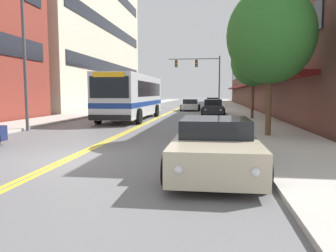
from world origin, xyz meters
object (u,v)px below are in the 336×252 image
Objects in this scene: street_tree_right_near at (271,35)px; traffic_signal_mast at (202,71)px; car_black_parked_left_near at (144,104)px; car_charcoal_parked_right_far at (213,108)px; street_tree_right_mid at (253,62)px; city_bus at (132,95)px; car_champagne_parked_right_foreground at (215,146)px; car_beige_parked_right_mid at (213,103)px; car_white_parked_left_far at (132,106)px; car_silver_moving_lead at (190,105)px; street_lamp_left_near at (32,44)px.

traffic_signal_mast is at bearing 97.22° from street_tree_right_near.
car_black_parked_left_near is 14.20m from car_charcoal_parked_right_far.
city_bus is at bearing -176.42° from street_tree_right_mid.
traffic_signal_mast is at bearing 95.59° from car_charcoal_parked_right_far.
car_champagne_parked_right_foreground is 37.60m from car_beige_parked_right_mid.
street_tree_right_near reaches higher than car_white_parked_left_far.
car_champagne_parked_right_foreground is at bearing -110.05° from street_tree_right_near.
car_silver_moving_lead is (3.50, 12.86, -1.22)m from city_bus.
city_bus is 2.44× the size of car_silver_moving_lead.
car_white_parked_left_far is at bearing 88.28° from street_lamp_left_near.
street_tree_right_near is (10.91, -26.23, 3.77)m from car_black_parked_left_near.
car_beige_parked_right_mid is 31.44m from street_tree_right_near.
car_charcoal_parked_right_far reaches higher than car_silver_moving_lead.
street_lamp_left_near reaches higher than city_bus.
car_charcoal_parked_right_far is 15.55m from street_tree_right_near.
city_bus is 1.52× the size of street_lamp_left_near.
city_bus is 2.27× the size of car_champagne_parked_right_foreground.
car_black_parked_left_near is 1.03× the size of car_white_parked_left_far.
car_black_parked_left_near is at bearing -150.36° from car_beige_parked_right_mid.
car_silver_moving_lead is 0.77× the size of street_tree_right_mid.
car_white_parked_left_far is 6.47m from car_silver_moving_lead.
car_charcoal_parked_right_far is 6.88m from street_tree_right_mid.
street_tree_right_near is at bearing -61.45° from car_white_parked_left_far.
street_tree_right_mid is at bearing -55.37° from car_black_parked_left_near.
car_champagne_parked_right_foreground is 1.09× the size of car_charcoal_parked_right_far.
traffic_signal_mast is (7.22, 9.43, 4.31)m from car_white_parked_left_far.
street_lamp_left_near reaches higher than car_white_parked_left_far.
car_beige_parked_right_mid is at bearing 74.73° from city_bus.
car_charcoal_parked_right_far is at bearing 118.30° from street_tree_right_mid.
city_bus reaches higher than car_black_parked_left_near.
street_lamp_left_near is (-3.25, -7.95, 2.61)m from city_bus.
car_beige_parked_right_mid is at bearing 94.20° from street_tree_right_near.
street_tree_right_near is at bearing -47.94° from city_bus.
street_tree_right_mid is (2.84, 16.19, 3.56)m from car_champagne_parked_right_foreground.
car_charcoal_parked_right_far is 0.65× the size of traffic_signal_mast.
street_tree_right_mid reaches higher than car_beige_parked_right_mid.
street_lamp_left_near is at bearing -105.36° from traffic_signal_mast.
traffic_signal_mast reaches higher than city_bus.
car_beige_parked_right_mid is 0.74× the size of street_tree_right_mid.
street_lamp_left_near is 1.25× the size of street_tree_right_mid.
car_white_parked_left_far is 0.69× the size of traffic_signal_mast.
car_charcoal_parked_right_far is 0.62× the size of street_lamp_left_near.
car_silver_moving_lead is (-2.47, 7.12, -0.05)m from car_charcoal_parked_right_far.
street_tree_right_near reaches higher than city_bus.
street_tree_right_mid is at bearing -42.31° from car_white_parked_left_far.
car_charcoal_parked_right_far is at bearing 89.87° from car_champagne_parked_right_foreground.
car_beige_parked_right_mid is 0.68× the size of street_tree_right_near.
car_beige_parked_right_mid is at bearing 72.82° from street_lamp_left_near.
car_beige_parked_right_mid is 0.63× the size of traffic_signal_mast.
car_white_parked_left_far is 19.31m from street_lamp_left_near.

